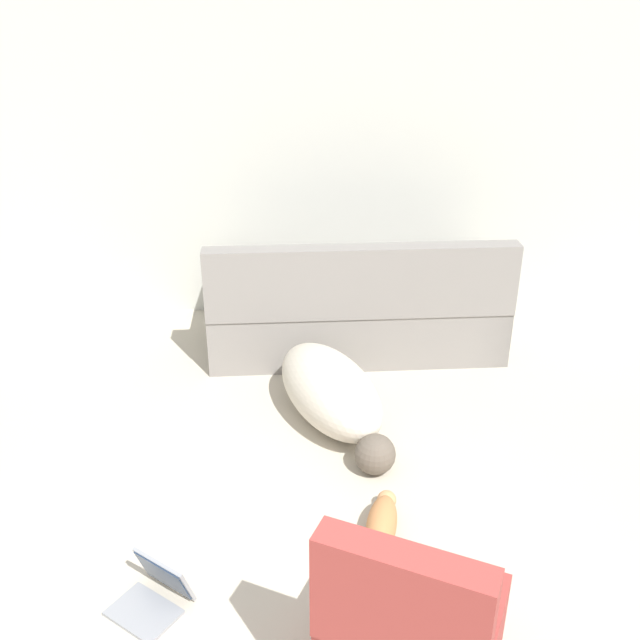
% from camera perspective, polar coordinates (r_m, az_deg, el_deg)
% --- Properties ---
extents(wall_back, '(6.58, 0.06, 2.44)m').
position_cam_1_polar(wall_back, '(5.29, -1.80, 12.97)').
color(wall_back, beige).
rests_on(wall_back, ground_plane).
extents(couch, '(2.06, 0.97, 0.87)m').
position_cam_1_polar(couch, '(5.00, 2.76, 0.61)').
color(couch, gray).
rests_on(couch, ground_plane).
extents(dog, '(0.83, 1.32, 0.41)m').
position_cam_1_polar(dog, '(4.19, 0.88, -5.87)').
color(dog, beige).
rests_on(dog, ground_plane).
extents(cat, '(0.22, 0.55, 0.16)m').
position_cam_1_polar(cat, '(3.51, 4.91, -15.84)').
color(cat, '#BC7A47').
rests_on(cat, ground_plane).
extents(laptop_open, '(0.39, 0.39, 0.21)m').
position_cam_1_polar(laptop_open, '(3.29, -13.08, -20.32)').
color(laptop_open, gray).
rests_on(laptop_open, ground_plane).
extents(side_chair, '(0.74, 0.72, 0.85)m').
position_cam_1_polar(side_chair, '(2.77, 7.23, -24.03)').
color(side_chair, '#993833').
rests_on(side_chair, ground_plane).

